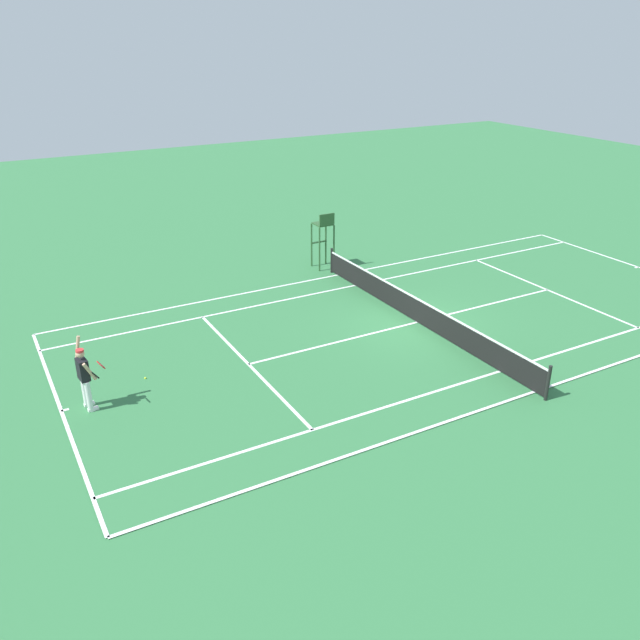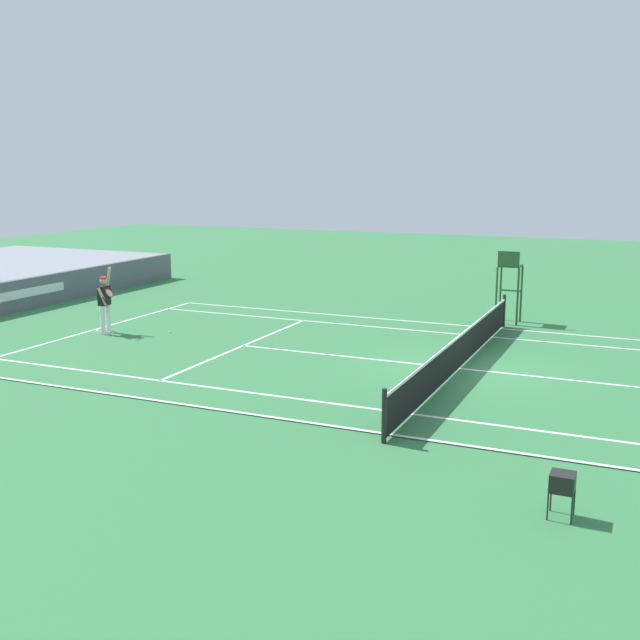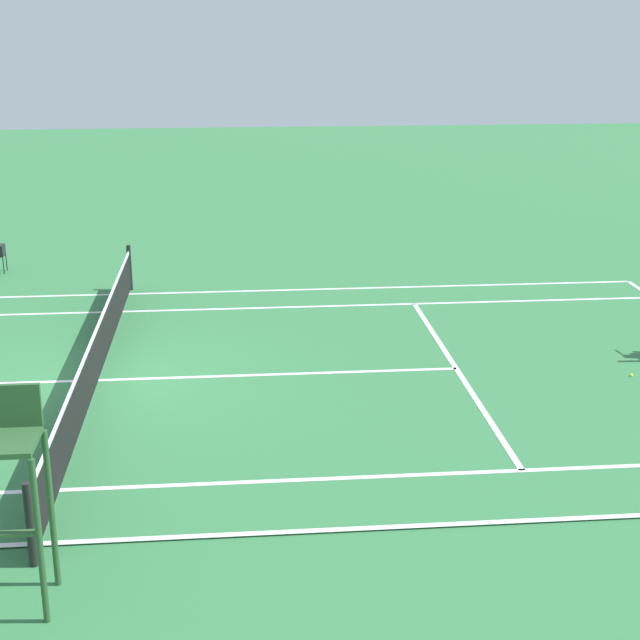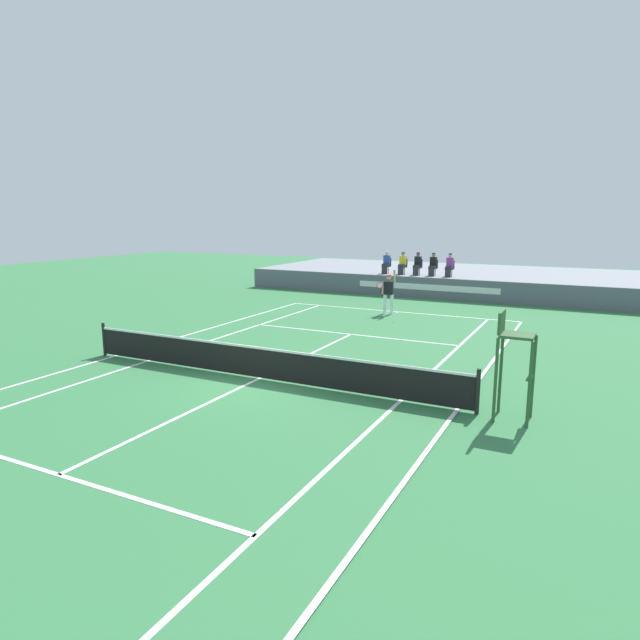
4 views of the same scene
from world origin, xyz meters
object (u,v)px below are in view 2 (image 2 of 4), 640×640
at_px(tennis_player, 105,303).
at_px(tennis_ball, 170,332).
at_px(ball_hopper, 563,481).
at_px(umpire_chair, 509,277).

relative_size(tennis_player, tennis_ball, 30.63).
height_order(tennis_player, tennis_ball, tennis_player).
bearing_deg(ball_hopper, tennis_ball, 56.48).
distance_m(umpire_chair, ball_hopper, 14.94).
height_order(tennis_player, ball_hopper, tennis_player).
xyz_separation_m(tennis_player, umpire_chair, (6.88, -11.18, 0.56)).
xyz_separation_m(umpire_chair, ball_hopper, (-14.51, -3.45, -0.98)).
xyz_separation_m(tennis_player, tennis_ball, (0.90, -1.77, -0.96)).
bearing_deg(tennis_player, umpire_chair, -58.39).
height_order(tennis_ball, ball_hopper, ball_hopper).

